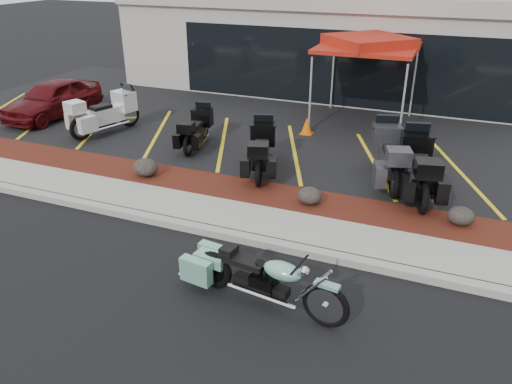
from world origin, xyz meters
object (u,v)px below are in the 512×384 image
at_px(touring_white, 128,105).
at_px(popup_canopy, 368,45).
at_px(traffic_cone, 307,126).
at_px(parked_car, 53,99).
at_px(hero_cruiser, 326,299).

distance_m(touring_white, popup_canopy, 7.64).
xyz_separation_m(touring_white, popup_canopy, (6.74, 3.12, 1.78)).
height_order(touring_white, traffic_cone, touring_white).
height_order(parked_car, traffic_cone, parked_car).
bearing_deg(hero_cruiser, popup_canopy, 105.96).
height_order(touring_white, parked_car, touring_white).
distance_m(hero_cruiser, traffic_cone, 8.58).
bearing_deg(hero_cruiser, traffic_cone, 116.45).
distance_m(touring_white, parked_car, 2.98).
bearing_deg(traffic_cone, popup_canopy, 52.23).
relative_size(hero_cruiser, traffic_cone, 5.53).
distance_m(touring_white, traffic_cone, 5.61).
bearing_deg(traffic_cone, hero_cruiser, -71.34).
height_order(hero_cruiser, traffic_cone, hero_cruiser).
height_order(traffic_cone, popup_canopy, popup_canopy).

